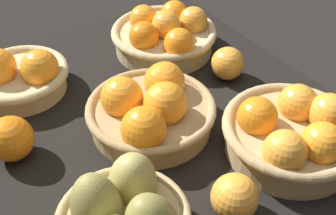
{
  "coord_description": "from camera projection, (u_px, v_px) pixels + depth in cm",
  "views": [
    {
      "loc": [
        -56.34,
        34.26,
        60.73
      ],
      "look_at": [
        -2.92,
        -0.85,
        7.0
      ],
      "focal_mm": 46.09,
      "sensor_mm": 36.0,
      "label": 1
    }
  ],
  "objects": [
    {
      "name": "market_tray",
      "position": [
        157.0,
        122.0,
        0.89
      ],
      "size": [
        84.0,
        72.0,
        3.0
      ],
      "primitive_type": "cube",
      "color": "black",
      "rests_on": "ground"
    },
    {
      "name": "basket_far_right",
      "position": [
        20.0,
        76.0,
        0.92
      ],
      "size": [
        20.97,
        20.97,
        10.58
      ],
      "color": "tan",
      "rests_on": "market_tray"
    },
    {
      "name": "basket_center",
      "position": [
        150.0,
        110.0,
        0.82
      ],
      "size": [
        25.12,
        25.12,
        11.28
      ],
      "color": "tan",
      "rests_on": "market_tray"
    },
    {
      "name": "basket_near_left",
      "position": [
        293.0,
        133.0,
        0.77
      ],
      "size": [
        25.29,
        25.29,
        11.4
      ],
      "color": "tan",
      "rests_on": "market_tray"
    },
    {
      "name": "basket_near_right",
      "position": [
        165.0,
        34.0,
        1.04
      ],
      "size": [
        25.45,
        25.45,
        10.94
      ],
      "color": "tan",
      "rests_on": "market_tray"
    },
    {
      "name": "loose_orange_front_gap",
      "position": [
        228.0,
        63.0,
        0.96
      ],
      "size": [
        7.42,
        7.42,
        7.42
      ],
      "primitive_type": "sphere",
      "color": "#F49E33",
      "rests_on": "market_tray"
    },
    {
      "name": "loose_orange_back_gap",
      "position": [
        11.0,
        139.0,
        0.77
      ],
      "size": [
        8.32,
        8.32,
        8.32
      ],
      "primitive_type": "sphere",
      "color": "orange",
      "rests_on": "market_tray"
    },
    {
      "name": "loose_orange_side_gap",
      "position": [
        235.0,
        197.0,
        0.67
      ],
      "size": [
        7.63,
        7.63,
        7.63
      ],
      "primitive_type": "sphere",
      "color": "#F49E33",
      "rests_on": "market_tray"
    }
  ]
}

